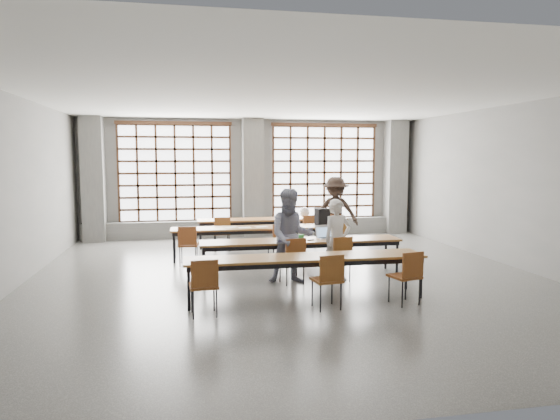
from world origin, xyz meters
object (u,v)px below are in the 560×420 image
at_px(laptop_back, 321,215).
at_px(mouse, 347,238).
at_px(chair_front_right, 340,254).
at_px(student_female, 291,236).
at_px(chair_mid_left, 188,241).
at_px(chair_near_mid, 329,276).
at_px(plastic_bag, 305,212).
at_px(chair_back_right, 336,227).
at_px(laptop_front, 325,235).
at_px(desk_row_b, 257,230).
at_px(chair_front_left, 293,256).
at_px(student_back, 335,212).
at_px(phone, 311,240).
at_px(chair_back_left, 222,230).
at_px(chair_near_left, 204,281).
at_px(chair_back_mid, 308,228).
at_px(student_male, 337,240).
at_px(green_box, 298,237).
at_px(chair_near_right, 408,272).
at_px(chair_mid_centre, 279,239).
at_px(red_pouch, 204,282).
at_px(desk_row_d, 306,260).
at_px(desk_row_a, 272,221).
at_px(desk_row_c, 301,243).
at_px(backpack, 322,217).
at_px(chair_mid_right, 337,237).

xyz_separation_m(laptop_back, mouse, (-0.45, -3.67, -0.04)).
bearing_deg(chair_front_right, student_female, 172.01).
xyz_separation_m(chair_mid_left, chair_near_mid, (2.13, -3.62, 0.00)).
bearing_deg(plastic_bag, chair_back_right, -44.88).
bearing_deg(laptop_front, desk_row_b, 121.18).
height_order(chair_front_left, mouse, chair_front_left).
relative_size(student_back, phone, 14.23).
height_order(chair_back_left, chair_near_left, same).
relative_size(chair_mid_left, chair_near_mid, 1.00).
xyz_separation_m(chair_back_mid, student_male, (-0.26, -3.41, 0.25)).
relative_size(green_box, phone, 1.92).
distance_m(desk_row_b, chair_back_mid, 1.73).
bearing_deg(chair_near_right, chair_mid_centre, 111.33).
bearing_deg(green_box, plastic_bag, 74.32).
relative_size(chair_back_right, chair_front_left, 1.00).
bearing_deg(red_pouch, student_female, 44.87).
bearing_deg(chair_near_mid, phone, 83.12).
relative_size(laptop_front, phone, 3.21).
bearing_deg(chair_mid_left, desk_row_d, -57.34).
distance_m(laptop_front, plastic_bag, 3.51).
height_order(desk_row_a, chair_front_left, chair_front_left).
height_order(chair_back_mid, chair_front_left, same).
bearing_deg(student_male, chair_back_mid, 73.31).
bearing_deg(student_male, chair_mid_centre, 100.49).
height_order(desk_row_c, red_pouch, desk_row_c).
xyz_separation_m(desk_row_c, backpack, (1.00, 2.04, 0.27)).
relative_size(chair_near_left, student_male, 0.56).
relative_size(desk_row_c, chair_mid_left, 4.55).
xyz_separation_m(laptop_back, green_box, (-1.45, -3.57, -0.02)).
distance_m(chair_back_right, phone, 3.34).
distance_m(chair_back_mid, mouse, 2.94).
distance_m(chair_near_left, chair_near_mid, 1.91).
xyz_separation_m(laptop_front, plastic_bag, (0.40, 3.48, 0.08)).
height_order(chair_front_left, chair_front_right, same).
distance_m(chair_back_right, student_male, 3.57).
bearing_deg(green_box, chair_mid_centre, 96.00).
bearing_deg(desk_row_c, chair_back_right, 61.00).
height_order(desk_row_d, chair_near_mid, chair_near_mid).
bearing_deg(desk_row_b, laptop_back, 39.70).
relative_size(chair_mid_right, mouse, 8.98).
height_order(desk_row_c, chair_near_right, chair_near_right).
relative_size(green_box, red_pouch, 1.25).
bearing_deg(chair_mid_left, chair_back_right, 22.15).
relative_size(laptop_front, mouse, 4.26).
xyz_separation_m(chair_mid_centre, green_box, (0.13, -1.28, 0.24)).
distance_m(chair_front_left, red_pouch, 2.31).
relative_size(chair_back_left, chair_front_left, 1.00).
xyz_separation_m(desk_row_d, plastic_bag, (1.23, 5.22, 0.21)).
relative_size(chair_near_mid, mouse, 8.98).
bearing_deg(backpack, laptop_front, -119.11).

